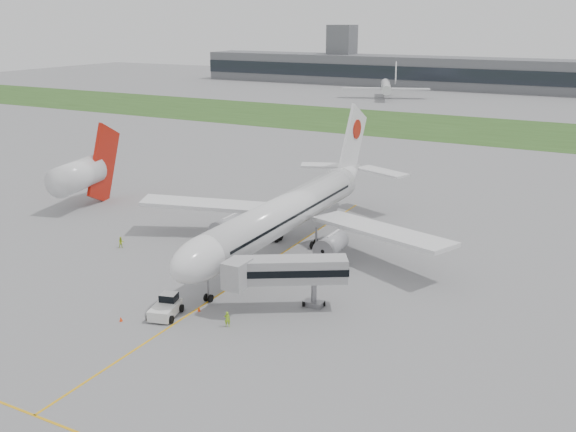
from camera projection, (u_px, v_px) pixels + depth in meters
The scene contains 14 objects.
ground at pixel (272, 260), 86.26m from camera, with size 600.00×600.00×0.00m, color gray.
apron_markings at pixel (253, 272), 82.03m from camera, with size 70.00×70.00×0.04m, color gold, non-canonical shape.
grass_strip at pixel (472, 129), 187.61m from camera, with size 600.00×50.00×0.02m, color #2C4B1C.
terminal_building at pixel (530, 76), 278.35m from camera, with size 320.00×22.30×14.00m.
control_tower at pixel (341, 83), 322.39m from camera, with size 12.00×12.00×56.00m, color slate, non-canonical shape.
airliner at pixel (289, 210), 88.70m from camera, with size 48.13×53.95×17.88m.
pushback_tug at pixel (166, 307), 69.95m from camera, with size 3.78×4.77×2.20m.
jet_bridge at pixel (283, 271), 70.31m from camera, with size 12.35×9.70×6.18m.
safety_cone_left at pixel (121, 319), 68.73m from camera, with size 0.38×0.38×0.52m, color #FF3A0D.
safety_cone_right at pixel (199, 309), 71.09m from camera, with size 0.37×0.37×0.51m, color #FF3A0D.
ground_crew_near at pixel (227, 319), 67.37m from camera, with size 0.63×0.41×1.73m, color #90C821.
ground_crew_far at pixel (121, 242), 90.51m from camera, with size 0.79×0.62×1.63m, color #B1D523.
neighbor_aircraft at pixel (81, 174), 108.85m from camera, with size 7.21×18.07×14.58m.
distant_aircraft_left at pixel (385, 98), 260.03m from camera, with size 35.05×30.93×13.40m, color silver, non-canonical shape.
Camera 1 is at (39.55, -70.33, 31.13)m, focal length 40.00 mm.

